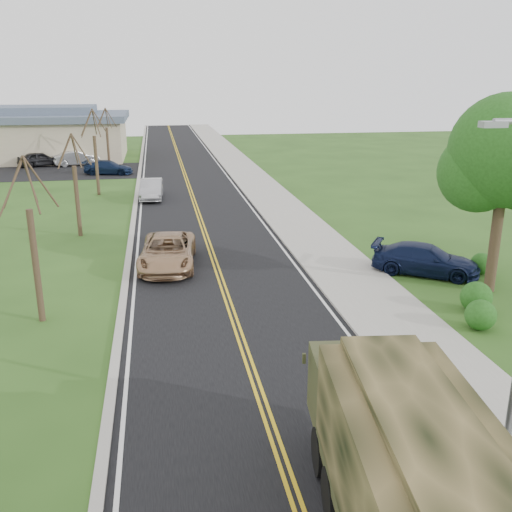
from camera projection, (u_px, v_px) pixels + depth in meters
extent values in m
plane|color=#294A18|center=(287.00, 476.00, 12.83)|extent=(160.00, 160.00, 0.00)
cube|color=black|center=(186.00, 179.00, 50.42)|extent=(8.00, 120.00, 0.01)
cube|color=#9E998E|center=(233.00, 177.00, 51.09)|extent=(0.30, 120.00, 0.12)
cube|color=#9E998E|center=(252.00, 177.00, 51.38)|extent=(3.20, 120.00, 0.10)
cube|color=#9E998E|center=(139.00, 180.00, 49.73)|extent=(0.30, 120.00, 0.10)
cube|color=gray|center=(493.00, 124.00, 10.65)|extent=(0.50, 0.22, 0.12)
cylinder|color=#38281C|center=(496.00, 233.00, 23.28)|extent=(0.44, 0.44, 5.04)
sphere|color=#1E4914|center=(507.00, 151.00, 22.28)|extent=(4.50, 4.50, 4.50)
sphere|color=#1E4914|center=(478.00, 172.00, 22.89)|extent=(3.24, 3.24, 3.24)
cylinder|color=#38281C|center=(36.00, 267.00, 20.45)|extent=(0.24, 0.24, 4.20)
cylinder|color=#38281C|center=(41.00, 182.00, 19.74)|extent=(1.01, 0.33, 1.90)
cylinder|color=#38281C|center=(31.00, 182.00, 20.15)|extent=(0.13, 1.29, 1.74)
cylinder|color=#38281C|center=(13.00, 183.00, 19.64)|extent=(0.98, 0.43, 1.90)
cylinder|color=#38281C|center=(11.00, 188.00, 19.05)|extent=(0.79, 1.05, 1.77)
cylinder|color=#38281C|center=(32.00, 185.00, 19.20)|extent=(0.58, 0.90, 1.90)
cylinder|color=#38281C|center=(77.00, 201.00, 31.77)|extent=(0.24, 0.24, 3.96)
cylinder|color=#38281C|center=(81.00, 149.00, 31.10)|extent=(0.96, 0.32, 1.79)
cylinder|color=#38281C|center=(75.00, 150.00, 31.48)|extent=(0.12, 1.22, 1.65)
cylinder|color=#38281C|center=(65.00, 150.00, 31.00)|extent=(0.93, 0.41, 1.79)
cylinder|color=#38281C|center=(64.00, 152.00, 30.45)|extent=(0.75, 0.99, 1.67)
cylinder|color=#38281C|center=(76.00, 151.00, 30.59)|extent=(0.55, 0.85, 1.80)
cylinder|color=#38281C|center=(97.00, 166.00, 42.97)|extent=(0.24, 0.24, 4.44)
cylinder|color=#38281C|center=(100.00, 122.00, 42.22)|extent=(1.07, 0.35, 2.00)
cylinder|color=#38281C|center=(94.00, 123.00, 42.66)|extent=(0.13, 1.36, 1.84)
cylinder|color=#38281C|center=(86.00, 122.00, 42.11)|extent=(1.03, 0.46, 2.00)
cylinder|color=#38281C|center=(87.00, 124.00, 41.50)|extent=(0.83, 1.10, 1.87)
cylinder|color=#38281C|center=(96.00, 123.00, 41.65)|extent=(0.61, 0.95, 2.01)
cylinder|color=#38281C|center=(108.00, 149.00, 54.31)|extent=(0.24, 0.24, 4.08)
cylinder|color=#38281C|center=(111.00, 118.00, 53.62)|extent=(0.99, 0.33, 1.84)
cylinder|color=#38281C|center=(107.00, 118.00, 54.02)|extent=(0.13, 1.25, 1.69)
cylinder|color=#38281C|center=(101.00, 118.00, 53.51)|extent=(0.95, 0.42, 1.85)
cylinder|color=#38281C|center=(101.00, 119.00, 52.95)|extent=(0.77, 1.02, 1.72)
cylinder|color=#38281C|center=(108.00, 118.00, 53.09)|extent=(0.57, 0.88, 1.85)
cube|color=tan|center=(30.00, 140.00, 62.21)|extent=(20.00, 12.00, 4.20)
cube|color=#475466|center=(28.00, 117.00, 61.49)|extent=(21.00, 13.00, 0.70)
cube|color=#475466|center=(27.00, 110.00, 61.28)|extent=(14.00, 8.00, 0.90)
cube|color=black|center=(78.00, 171.00, 54.42)|extent=(18.00, 10.00, 0.02)
cylinder|color=black|center=(334.00, 494.00, 11.51)|extent=(0.47, 1.12, 1.08)
cylinder|color=black|center=(434.00, 490.00, 11.62)|extent=(0.47, 1.12, 1.08)
cylinder|color=black|center=(322.00, 452.00, 12.82)|extent=(0.47, 1.12, 1.08)
cylinder|color=black|center=(413.00, 448.00, 12.94)|extent=(0.47, 1.12, 1.08)
cube|color=#373A1F|center=(394.00, 492.00, 10.86)|extent=(3.15, 7.12, 0.34)
cube|color=#373A1F|center=(365.00, 386.00, 13.00)|extent=(2.57, 2.13, 1.38)
cube|color=black|center=(357.00, 359.00, 13.78)|extent=(2.16, 0.33, 0.69)
cube|color=black|center=(414.00, 464.00, 9.67)|extent=(3.05, 5.47, 1.97)
cube|color=black|center=(419.00, 411.00, 9.37)|extent=(2.17, 5.37, 0.25)
imported|color=tan|center=(168.00, 252.00, 26.83)|extent=(3.01, 5.62, 1.50)
imported|color=#A4A4A9|center=(151.00, 189.00, 41.94)|extent=(1.74, 4.47, 1.45)
imported|color=#0D1632|center=(425.00, 260.00, 25.86)|extent=(5.05, 4.18, 1.38)
cube|color=#164021|center=(438.00, 395.00, 15.33)|extent=(0.66, 0.60, 0.65)
imported|color=black|center=(40.00, 159.00, 57.30)|extent=(4.68, 3.18, 1.48)
imported|color=#AAAAAE|center=(77.00, 158.00, 57.88)|extent=(4.80, 2.91, 1.49)
imported|color=#0F1C37|center=(108.00, 167.00, 52.62)|extent=(4.69, 2.62, 1.29)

